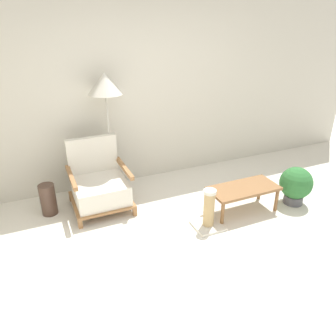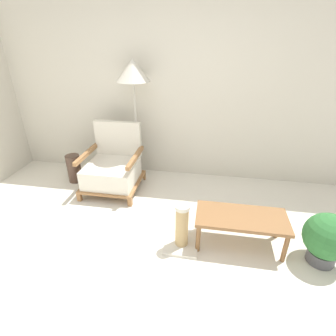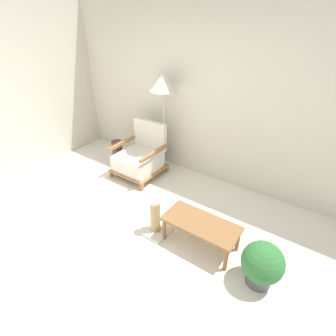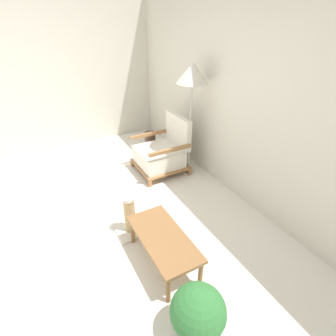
{
  "view_description": "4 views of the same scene",
  "coord_description": "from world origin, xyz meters",
  "px_view_note": "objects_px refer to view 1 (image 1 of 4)",
  "views": [
    {
      "loc": [
        -1.46,
        -2.22,
        2.29
      ],
      "look_at": [
        0.04,
        1.18,
        0.55
      ],
      "focal_mm": 35.0,
      "sensor_mm": 36.0,
      "label": 1
    },
    {
      "loc": [
        0.49,
        -1.46,
        1.92
      ],
      "look_at": [
        0.04,
        1.18,
        0.55
      ],
      "focal_mm": 28.0,
      "sensor_mm": 36.0,
      "label": 2
    },
    {
      "loc": [
        1.83,
        -1.38,
        2.42
      ],
      "look_at": [
        0.04,
        1.18,
        0.55
      ],
      "focal_mm": 28.0,
      "sensor_mm": 36.0,
      "label": 3
    },
    {
      "loc": [
        2.47,
        -0.16,
        2.19
      ],
      "look_at": [
        0.04,
        1.18,
        0.55
      ],
      "focal_mm": 28.0,
      "sensor_mm": 36.0,
      "label": 4
    }
  ],
  "objects_px": {
    "armchair": "(99,185)",
    "potted_plant": "(296,184)",
    "vase": "(48,199)",
    "coffee_table": "(243,190)",
    "floor_lamp": "(105,87)",
    "scratching_post": "(209,213)"
  },
  "relations": [
    {
      "from": "coffee_table",
      "to": "vase",
      "type": "height_order",
      "value": "vase"
    },
    {
      "from": "armchair",
      "to": "vase",
      "type": "xyz_separation_m",
      "value": [
        -0.63,
        0.09,
        -0.11
      ]
    },
    {
      "from": "potted_plant",
      "to": "vase",
      "type": "bearing_deg",
      "value": 160.88
    },
    {
      "from": "armchair",
      "to": "coffee_table",
      "type": "relative_size",
      "value": 0.99
    },
    {
      "from": "floor_lamp",
      "to": "vase",
      "type": "relative_size",
      "value": 4.12
    },
    {
      "from": "floor_lamp",
      "to": "potted_plant",
      "type": "height_order",
      "value": "floor_lamp"
    },
    {
      "from": "scratching_post",
      "to": "vase",
      "type": "bearing_deg",
      "value": 147.91
    },
    {
      "from": "armchair",
      "to": "potted_plant",
      "type": "distance_m",
      "value": 2.56
    },
    {
      "from": "floor_lamp",
      "to": "vase",
      "type": "distance_m",
      "value": 1.58
    },
    {
      "from": "vase",
      "to": "potted_plant",
      "type": "relative_size",
      "value": 0.78
    },
    {
      "from": "armchair",
      "to": "potted_plant",
      "type": "height_order",
      "value": "armchair"
    },
    {
      "from": "floor_lamp",
      "to": "scratching_post",
      "type": "bearing_deg",
      "value": -58.38
    },
    {
      "from": "floor_lamp",
      "to": "coffee_table",
      "type": "height_order",
      "value": "floor_lamp"
    },
    {
      "from": "armchair",
      "to": "coffee_table",
      "type": "height_order",
      "value": "armchair"
    },
    {
      "from": "armchair",
      "to": "vase",
      "type": "relative_size",
      "value": 2.16
    },
    {
      "from": "coffee_table",
      "to": "scratching_post",
      "type": "xyz_separation_m",
      "value": [
        -0.57,
        -0.13,
        -0.11
      ]
    },
    {
      "from": "coffee_table",
      "to": "vase",
      "type": "distance_m",
      "value": 2.45
    },
    {
      "from": "vase",
      "to": "coffee_table",
      "type": "bearing_deg",
      "value": -22.46
    },
    {
      "from": "floor_lamp",
      "to": "potted_plant",
      "type": "xyz_separation_m",
      "value": [
        2.12,
        -1.28,
        -1.2
      ]
    },
    {
      "from": "armchair",
      "to": "coffee_table",
      "type": "distance_m",
      "value": 1.83
    },
    {
      "from": "vase",
      "to": "scratching_post",
      "type": "bearing_deg",
      "value": -32.09
    },
    {
      "from": "floor_lamp",
      "to": "potted_plant",
      "type": "relative_size",
      "value": 3.23
    }
  ]
}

